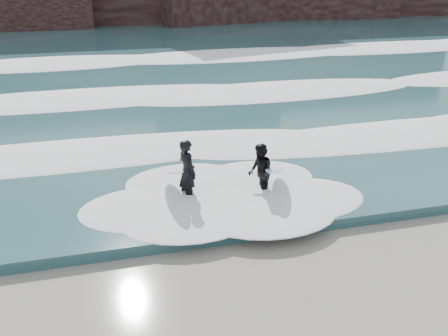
{
  "coord_description": "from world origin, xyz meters",
  "views": [
    {
      "loc": [
        -3.31,
        -6.87,
        6.39
      ],
      "look_at": [
        -0.15,
        5.29,
        1.0
      ],
      "focal_mm": 40.0,
      "sensor_mm": 36.0,
      "label": 1
    }
  ],
  "objects": [
    {
      "name": "sea",
      "position": [
        0.0,
        29.0,
        0.15
      ],
      "size": [
        90.0,
        52.0,
        0.3
      ],
      "primitive_type": "cube",
      "color": "#254C52",
      "rests_on": "ground"
    },
    {
      "name": "ground",
      "position": [
        0.0,
        0.0,
        0.0
      ],
      "size": [
        120.0,
        120.0,
        0.0
      ],
      "primitive_type": "plane",
      "color": "olive",
      "rests_on": "ground"
    },
    {
      "name": "foam_far",
      "position": [
        0.0,
        25.0,
        0.45
      ],
      "size": [
        60.0,
        4.8,
        0.3
      ],
      "primitive_type": "ellipsoid",
      "color": "white",
      "rests_on": "sea"
    },
    {
      "name": "surfer_right",
      "position": [
        0.89,
        5.15,
        0.83
      ],
      "size": [
        1.37,
        1.94,
        1.64
      ],
      "color": "black",
      "rests_on": "ground"
    },
    {
      "name": "foam_near",
      "position": [
        0.0,
        9.0,
        0.4
      ],
      "size": [
        60.0,
        3.2,
        0.2
      ],
      "primitive_type": "ellipsoid",
      "color": "white",
      "rests_on": "sea"
    },
    {
      "name": "surfer_left",
      "position": [
        -1.21,
        5.45,
        0.94
      ],
      "size": [
        1.01,
        1.85,
        1.86
      ],
      "color": "black",
      "rests_on": "ground"
    },
    {
      "name": "foam_mid",
      "position": [
        0.0,
        16.0,
        0.42
      ],
      "size": [
        60.0,
        4.0,
        0.24
      ],
      "primitive_type": "ellipsoid",
      "color": "white",
      "rests_on": "sea"
    }
  ]
}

